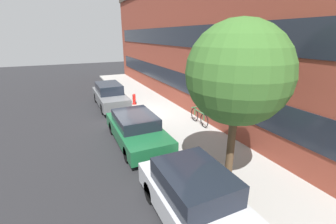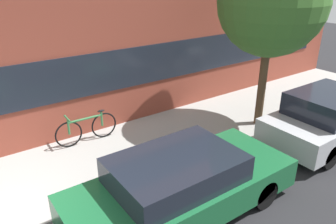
% 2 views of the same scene
% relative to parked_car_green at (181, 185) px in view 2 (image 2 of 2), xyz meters
% --- Properties ---
extents(parked_car_green, '(4.38, 1.77, 1.26)m').
position_rel_parked_car_green_xyz_m(parked_car_green, '(0.00, 0.00, 0.00)').
color(parked_car_green, '#195B33').
rests_on(parked_car_green, ground_plane).
extents(parked_car_silver, '(3.84, 1.71, 1.41)m').
position_rel_parked_car_green_xyz_m(parked_car_silver, '(4.86, -0.00, 0.06)').
color(parked_car_silver, '#B2B5BA').
rests_on(parked_car_silver, ground_plane).
extents(bicycle, '(1.64, 0.44, 0.79)m').
position_rel_parked_car_green_xyz_m(bicycle, '(-0.42, 3.45, -0.12)').
color(bicycle, black).
rests_on(bicycle, sidewalk_strip).
extents(street_tree, '(2.77, 2.77, 4.76)m').
position_rel_parked_car_green_xyz_m(street_tree, '(4.08, 1.63, 2.85)').
color(street_tree, brown).
rests_on(street_tree, sidewalk_strip).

